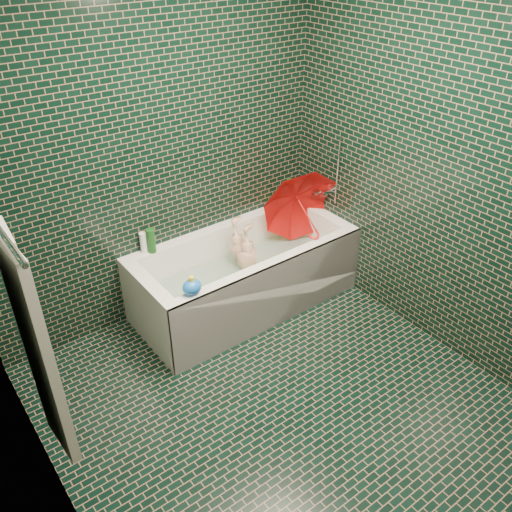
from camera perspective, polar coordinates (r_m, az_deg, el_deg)
floor at (r=3.54m, az=2.84°, el=-15.71°), size 2.80×2.80×0.00m
wall_back at (r=3.79m, az=-10.39°, el=10.62°), size 2.80×0.00×2.80m
wall_left at (r=2.27m, az=-22.82°, el=-8.38°), size 0.00×2.80×2.80m
wall_right at (r=3.63m, az=19.66°, el=8.17°), size 0.00×2.80×2.80m
bathtub at (r=4.20m, az=-1.05°, el=-2.69°), size 1.70×0.75×0.55m
bath_mat at (r=4.24m, az=-1.18°, el=-3.19°), size 1.35×0.47×0.01m
water at (r=4.16m, az=-1.20°, el=-1.59°), size 1.48×0.53×0.00m
towel_rail at (r=2.30m, az=-25.21°, el=2.24°), size 0.02×0.58×0.02m
towel at (r=2.60m, az=-22.07°, el=-8.73°), size 0.08×0.44×1.12m
faucet at (r=4.38m, az=7.53°, el=7.13°), size 0.18×0.19×0.55m
child at (r=4.20m, az=-0.91°, el=-1.03°), size 0.83×0.33×0.28m
umbrella at (r=4.27m, az=5.39°, el=4.32°), size 0.92×0.87×0.77m
soap_bottle_a at (r=4.64m, az=3.84°, el=5.85°), size 0.12×0.12×0.24m
soap_bottle_b at (r=4.67m, az=4.55°, el=5.99°), size 0.08×0.08×0.17m
soap_bottle_c at (r=4.57m, az=3.07°, el=5.41°), size 0.17×0.17×0.18m
bottle_right_tall at (r=4.60m, az=3.57°, el=6.92°), size 0.06×0.06×0.19m
bottle_right_pump at (r=4.63m, az=4.68°, el=6.87°), size 0.06×0.06×0.17m
bottle_left_tall at (r=3.95m, az=-10.98°, el=1.59°), size 0.07×0.07×0.18m
bottle_left_short at (r=3.96m, az=-11.76°, el=1.40°), size 0.06×0.06×0.16m
rubber_duck at (r=4.51m, az=2.16°, el=5.62°), size 0.10×0.07×0.09m
bath_toy at (r=3.49m, az=-6.76°, el=-3.23°), size 0.15×0.14×0.13m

